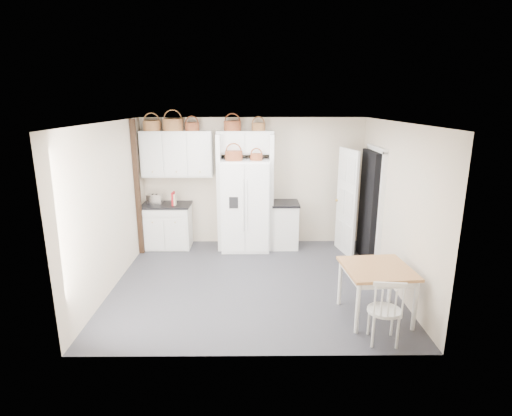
{
  "coord_description": "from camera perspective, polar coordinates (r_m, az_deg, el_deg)",
  "views": [
    {
      "loc": [
        0.0,
        -6.09,
        2.9
      ],
      "look_at": [
        0.05,
        0.4,
        1.17
      ],
      "focal_mm": 28.0,
      "sensor_mm": 36.0,
      "label": 1
    }
  ],
  "objects": [
    {
      "name": "basket_fridge_b",
      "position": [
        7.68,
        0.05,
        7.3
      ],
      "size": [
        0.23,
        0.23,
        0.13
      ],
      "primitive_type": "cylinder",
      "color": "maroon",
      "rests_on": "refrigerator"
    },
    {
      "name": "wall_right",
      "position": [
        6.69,
        19.22,
        0.27
      ],
      "size": [
        0.0,
        4.0,
        4.0
      ],
      "primitive_type": "plane",
      "rotation": [
        1.57,
        0.0,
        -1.57
      ],
      "color": "beige",
      "rests_on": "floor"
    },
    {
      "name": "doorway_void",
      "position": [
        7.64,
        15.97,
        0.18
      ],
      "size": [
        0.18,
        0.85,
        2.05
      ],
      "primitive_type": "cube",
      "color": "black",
      "rests_on": "floor"
    },
    {
      "name": "trim_post",
      "position": [
        7.92,
        -16.59,
        2.68
      ],
      "size": [
        0.09,
        0.09,
        2.6
      ],
      "primitive_type": "cube",
      "color": "black",
      "rests_on": "floor"
    },
    {
      "name": "fridge_panel_left",
      "position": [
        8.01,
        -5.17,
        2.28
      ],
      "size": [
        0.08,
        0.6,
        2.3
      ],
      "primitive_type": "cube",
      "color": "silver",
      "rests_on": "floor"
    },
    {
      "name": "basket_upper_a",
      "position": [
        8.17,
        -14.65,
        11.31
      ],
      "size": [
        0.34,
        0.34,
        0.19
      ],
      "primitive_type": "cylinder",
      "color": "brown",
      "rests_on": "upper_cabinet"
    },
    {
      "name": "ceiling",
      "position": [
        6.1,
        -0.47,
        12.15
      ],
      "size": [
        4.5,
        4.5,
        0.0
      ],
      "primitive_type": "plane",
      "color": "white",
      "rests_on": "wall_back"
    },
    {
      "name": "bridge_cabinet",
      "position": [
        7.96,
        -1.55,
        9.37
      ],
      "size": [
        1.12,
        0.34,
        0.45
      ],
      "primitive_type": "cube",
      "color": "silver",
      "rests_on": "wall_back"
    },
    {
      "name": "cookbook_cream",
      "position": [
        8.09,
        -11.5,
        1.19
      ],
      "size": [
        0.03,
        0.15,
        0.22
      ],
      "primitive_type": "cube",
      "rotation": [
        0.0,
        0.0,
        0.01
      ],
      "color": "beige",
      "rests_on": "counter_left"
    },
    {
      "name": "refrigerator",
      "position": [
        7.96,
        -1.52,
        0.46
      ],
      "size": [
        0.94,
        0.75,
        1.81
      ],
      "primitive_type": "cube",
      "color": "white",
      "rests_on": "floor"
    },
    {
      "name": "fridge_panel_right",
      "position": [
        7.99,
        2.14,
        2.3
      ],
      "size": [
        0.08,
        0.6,
        2.3
      ],
      "primitive_type": "cube",
      "color": "silver",
      "rests_on": "floor"
    },
    {
      "name": "cookbook_red",
      "position": [
        8.09,
        -11.72,
        1.33
      ],
      "size": [
        0.05,
        0.18,
        0.26
      ],
      "primitive_type": "cube",
      "rotation": [
        0.0,
        0.0,
        -0.05
      ],
      "color": "#A31218",
      "rests_on": "counter_left"
    },
    {
      "name": "counter_left",
      "position": [
        8.23,
        -12.7,
        0.43
      ],
      "size": [
        0.97,
        0.63,
        0.04
      ],
      "primitive_type": "cube",
      "color": "black",
      "rests_on": "base_cab_left"
    },
    {
      "name": "base_cab_right",
      "position": [
        8.19,
        4.12,
        -2.49
      ],
      "size": [
        0.51,
        0.61,
        0.9
      ],
      "primitive_type": "cube",
      "color": "silver",
      "rests_on": "floor"
    },
    {
      "name": "windsor_chair",
      "position": [
        5.28,
        17.85,
        -13.77
      ],
      "size": [
        0.45,
        0.42,
        0.84
      ],
      "primitive_type": "cube",
      "rotation": [
        0.0,
        0.0,
        -0.1
      ],
      "color": "silver",
      "rests_on": "floor"
    },
    {
      "name": "basket_upper_c",
      "position": [
        8.02,
        -9.11,
        11.42
      ],
      "size": [
        0.28,
        0.28,
        0.16
      ],
      "primitive_type": "cylinder",
      "color": "maroon",
      "rests_on": "upper_cabinet"
    },
    {
      "name": "toaster",
      "position": [
        8.22,
        -14.26,
        1.2
      ],
      "size": [
        0.32,
        0.2,
        0.21
      ],
      "primitive_type": "cube",
      "rotation": [
        0.0,
        0.0,
        -0.11
      ],
      "color": "silver",
      "rests_on": "counter_left"
    },
    {
      "name": "floor",
      "position": [
        6.74,
        -0.42,
        -10.5
      ],
      "size": [
        4.5,
        4.5,
        0.0
      ],
      "primitive_type": "plane",
      "color": "#383843",
      "rests_on": "ground"
    },
    {
      "name": "basket_bridge_b",
      "position": [
        7.94,
        0.35,
        11.54
      ],
      "size": [
        0.27,
        0.27,
        0.15
      ],
      "primitive_type": "cylinder",
      "color": "brown",
      "rests_on": "bridge_cabinet"
    },
    {
      "name": "basket_bridge_a",
      "position": [
        7.94,
        -3.39,
        11.64
      ],
      "size": [
        0.33,
        0.33,
        0.19
      ],
      "primitive_type": "cylinder",
      "color": "maroon",
      "rests_on": "bridge_cabinet"
    },
    {
      "name": "wall_back",
      "position": [
        8.25,
        -0.45,
        3.77
      ],
      "size": [
        4.5,
        0.0,
        4.5
      ],
      "primitive_type": "plane",
      "rotation": [
        1.57,
        0.0,
        0.0
      ],
      "color": "beige",
      "rests_on": "floor"
    },
    {
      "name": "base_cab_left",
      "position": [
        8.36,
        -12.52,
        -2.58
      ],
      "size": [
        0.93,
        0.59,
        0.87
      ],
      "primitive_type": "cube",
      "color": "silver",
      "rests_on": "floor"
    },
    {
      "name": "upper_cabinet",
      "position": [
        8.12,
        -11.19,
        7.61
      ],
      "size": [
        1.4,
        0.34,
        0.9
      ],
      "primitive_type": "cube",
      "color": "silver",
      "rests_on": "wall_back"
    },
    {
      "name": "counter_right",
      "position": [
        8.06,
        4.19,
        0.68
      ],
      "size": [
        0.55,
        0.65,
        0.04
      ],
      "primitive_type": "cube",
      "color": "black",
      "rests_on": "base_cab_right"
    },
    {
      "name": "basket_upper_b",
      "position": [
        8.08,
        -11.77,
        11.57
      ],
      "size": [
        0.39,
        0.39,
        0.23
      ],
      "primitive_type": "cylinder",
      "color": "brown",
      "rests_on": "upper_cabinet"
    },
    {
      "name": "door_slab",
      "position": [
        7.87,
        12.79,
        0.8
      ],
      "size": [
        0.21,
        0.79,
        2.05
      ],
      "primitive_type": "cube",
      "rotation": [
        0.0,
        0.0,
        -1.36
      ],
      "color": "white",
      "rests_on": "floor"
    },
    {
      "name": "basket_fridge_a",
      "position": [
        7.68,
        -3.21,
        7.47
      ],
      "size": [
        0.33,
        0.33,
        0.18
      ],
      "primitive_type": "cylinder",
      "color": "maroon",
      "rests_on": "refrigerator"
    },
    {
      "name": "wall_left",
      "position": [
        6.69,
        -20.1,
        0.19
      ],
      "size": [
        0.0,
        4.0,
        4.0
      ],
      "primitive_type": "plane",
      "rotation": [
        1.57,
        0.0,
        1.57
      ],
      "color": "beige",
      "rests_on": "floor"
    },
    {
      "name": "dining_table",
      "position": [
        5.84,
        16.68,
        -11.41
      ],
      "size": [
        0.95,
        0.95,
        0.74
      ],
      "primitive_type": "cube",
      "rotation": [
        0.0,
        0.0,
        0.08
      ],
      "color": "#9F6530",
      "rests_on": "floor"
    }
  ]
}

